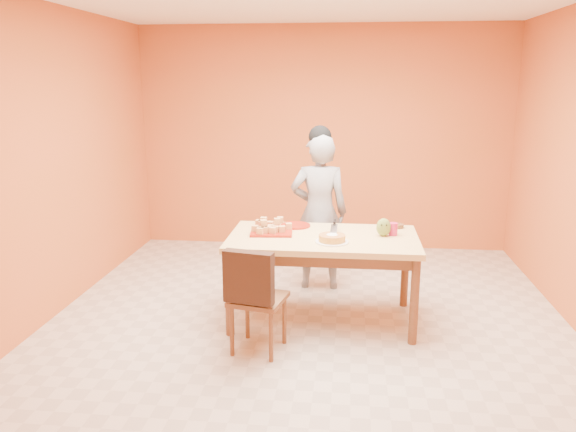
# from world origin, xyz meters

# --- Properties ---
(floor) EXTENTS (5.00, 5.00, 0.00)m
(floor) POSITION_xyz_m (0.00, 0.00, 0.00)
(floor) COLOR beige
(floor) RESTS_ON ground
(wall_back) EXTENTS (4.50, 0.00, 4.50)m
(wall_back) POSITION_xyz_m (0.00, 2.50, 1.35)
(wall_back) COLOR #CC5D2F
(wall_back) RESTS_ON floor
(wall_left) EXTENTS (0.00, 5.00, 5.00)m
(wall_left) POSITION_xyz_m (-2.25, 0.00, 1.35)
(wall_left) COLOR #CC5D2F
(wall_left) RESTS_ON floor
(dining_table) EXTENTS (1.60, 0.90, 0.76)m
(dining_table) POSITION_xyz_m (0.12, 0.22, 0.67)
(dining_table) COLOR #EDBF7C
(dining_table) RESTS_ON floor
(dining_chair) EXTENTS (0.47, 0.53, 0.86)m
(dining_chair) POSITION_xyz_m (-0.34, -0.42, 0.44)
(dining_chair) COLOR brown
(dining_chair) RESTS_ON floor
(pastry_pile) EXTENTS (0.32, 0.32, 0.10)m
(pastry_pile) POSITION_xyz_m (-0.33, 0.29, 0.83)
(pastry_pile) COLOR tan
(pastry_pile) RESTS_ON pastry_platter
(person) EXTENTS (0.59, 0.41, 1.55)m
(person) POSITION_xyz_m (0.04, 1.02, 0.78)
(person) COLOR gray
(person) RESTS_ON floor
(pastry_platter) EXTENTS (0.38, 0.38, 0.02)m
(pastry_platter) POSITION_xyz_m (-0.33, 0.29, 0.77)
(pastry_platter) COLOR maroon
(pastry_platter) RESTS_ON dining_table
(red_dinner_plate) EXTENTS (0.30, 0.30, 0.02)m
(red_dinner_plate) POSITION_xyz_m (-0.14, 0.52, 0.77)
(red_dinner_plate) COLOR maroon
(red_dinner_plate) RESTS_ON dining_table
(white_cake_plate) EXTENTS (0.30, 0.30, 0.01)m
(white_cake_plate) POSITION_xyz_m (0.20, 0.03, 0.77)
(white_cake_plate) COLOR white
(white_cake_plate) RESTS_ON dining_table
(sponge_cake) EXTENTS (0.28, 0.28, 0.05)m
(sponge_cake) POSITION_xyz_m (0.20, 0.03, 0.80)
(sponge_cake) COLOR gold
(sponge_cake) RESTS_ON white_cake_plate
(cake_server) EXTENTS (0.06, 0.29, 0.01)m
(cake_server) POSITION_xyz_m (0.21, 0.21, 0.83)
(cake_server) COLOR white
(cake_server) RESTS_ON sponge_cake
(egg_ornament) EXTENTS (0.14, 0.13, 0.15)m
(egg_ornament) POSITION_xyz_m (0.63, 0.27, 0.84)
(egg_ornament) COLOR olive
(egg_ornament) RESTS_ON dining_table
(magenta_glass) EXTENTS (0.08, 0.08, 0.11)m
(magenta_glass) POSITION_xyz_m (0.72, 0.31, 0.81)
(magenta_glass) COLOR #C41D50
(magenta_glass) RESTS_ON dining_table
(checker_tin) EXTENTS (0.12, 0.12, 0.03)m
(checker_tin) POSITION_xyz_m (0.77, 0.57, 0.78)
(checker_tin) COLOR #35220E
(checker_tin) RESTS_ON dining_table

